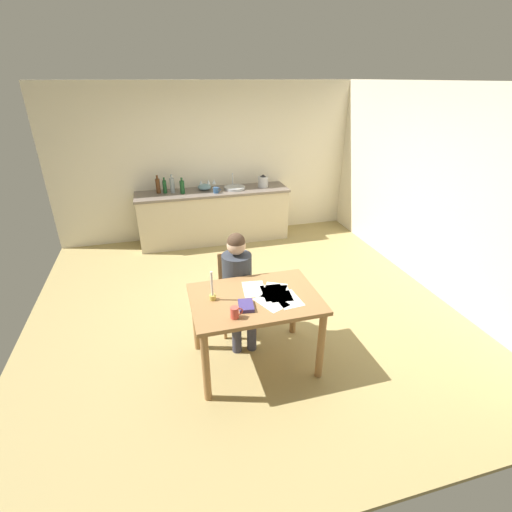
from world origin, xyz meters
TOP-DOWN VIEW (x-y plane):
  - ground_plane at (0.00, 0.00)m, footprint 5.20×5.20m
  - wall_back at (0.00, 2.60)m, footprint 5.20×0.12m
  - wall_right at (2.60, 0.00)m, footprint 0.12×5.20m
  - kitchen_counter at (0.00, 2.24)m, footprint 2.58×0.64m
  - dining_table at (-0.13, -1.00)m, footprint 1.20×0.84m
  - chair_at_table at (-0.18, -0.34)m, footprint 0.42×0.42m
  - person_seated at (-0.18, -0.48)m, footprint 0.34×0.60m
  - coffee_mug at (-0.39, -1.27)m, footprint 0.11×0.07m
  - candlestick at (-0.52, -0.94)m, footprint 0.06×0.06m
  - book_magazine at (-0.26, -1.14)m, footprint 0.15×0.20m
  - paper_letter at (0.08, -0.94)m, footprint 0.32×0.36m
  - paper_bill at (-0.01, -1.12)m, footprint 0.31×0.36m
  - paper_envelope at (0.15, -1.12)m, footprint 0.24×0.31m
  - paper_receipt at (-0.11, -0.85)m, footprint 0.24×0.32m
  - paper_notice at (0.11, -1.00)m, footprint 0.24×0.32m
  - paper_flyer at (0.06, -0.97)m, footprint 0.23×0.31m
  - sink_unit at (0.38, 2.24)m, footprint 0.36×0.36m
  - bottle_oil at (-0.89, 2.33)m, footprint 0.07×0.07m
  - bottle_vinegar at (-0.78, 2.30)m, footprint 0.06×0.06m
  - bottle_wine_red at (-0.66, 2.30)m, footprint 0.08×0.08m
  - bottle_sauce at (-0.51, 2.21)m, footprint 0.08×0.08m
  - mixing_bowl at (-0.13, 2.32)m, footprint 0.23×0.23m
  - stovetop_kettle at (0.89, 2.24)m, footprint 0.18×0.18m
  - wine_glass_near_sink at (0.05, 2.39)m, footprint 0.07×0.07m
  - wine_glass_by_kettle at (-0.04, 2.39)m, footprint 0.07×0.07m
  - wine_glass_back_left at (-0.17, 2.39)m, footprint 0.07×0.07m
  - teacup_on_counter at (0.03, 2.09)m, footprint 0.12×0.09m

SIDE VIEW (x-z plane):
  - ground_plane at x=0.00m, z-range -0.04..0.00m
  - kitchen_counter at x=0.00m, z-range 0.00..0.90m
  - chair_at_table at x=-0.18m, z-range 0.06..0.94m
  - dining_table at x=-0.13m, z-range 0.27..1.04m
  - person_seated at x=-0.18m, z-range 0.08..1.28m
  - paper_letter at x=0.08m, z-range 0.78..0.78m
  - paper_bill at x=-0.01m, z-range 0.78..0.78m
  - paper_envelope at x=0.15m, z-range 0.78..0.78m
  - paper_receipt at x=-0.11m, z-range 0.78..0.78m
  - paper_notice at x=0.11m, z-range 0.78..0.78m
  - paper_flyer at x=0.06m, z-range 0.78..0.78m
  - book_magazine at x=-0.26m, z-range 0.78..0.81m
  - coffee_mug at x=-0.39m, z-range 0.78..0.88m
  - candlestick at x=-0.52m, z-range 0.71..1.01m
  - sink_unit at x=0.38m, z-range 0.80..1.04m
  - teacup_on_counter at x=0.03m, z-range 0.90..0.99m
  - mixing_bowl at x=-0.13m, z-range 0.90..1.00m
  - stovetop_kettle at x=0.89m, z-range 0.89..1.11m
  - wine_glass_near_sink at x=0.05m, z-range 0.93..1.09m
  - wine_glass_by_kettle at x=-0.04m, z-range 0.93..1.09m
  - wine_glass_back_left at x=-0.17m, z-range 0.93..1.09m
  - bottle_sauce at x=-0.51m, z-range 0.88..1.14m
  - bottle_vinegar at x=-0.78m, z-range 0.88..1.14m
  - bottle_oil at x=-0.89m, z-range 0.88..1.18m
  - bottle_wine_red at x=-0.66m, z-range 0.88..1.18m
  - wall_back at x=0.00m, z-range 0.00..2.60m
  - wall_right at x=2.60m, z-range 0.00..2.60m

